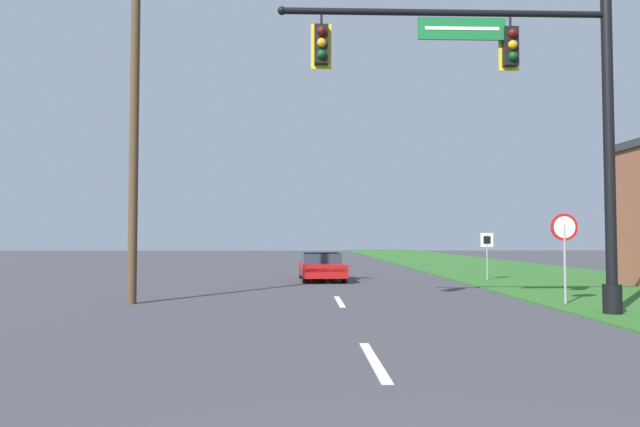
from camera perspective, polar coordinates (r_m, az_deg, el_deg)
grass_verge_right at (r=34.73m, az=17.78°, el=-5.37°), size 10.00×110.00×0.04m
road_center_line at (r=24.78m, az=0.74°, el=-6.74°), size 0.16×34.80×0.01m
signal_mast at (r=15.01m, az=20.39°, el=9.61°), size 8.32×0.47×8.21m
car_ahead at (r=25.02m, az=0.16°, el=-5.33°), size 2.02×4.33×1.19m
stop_sign at (r=17.31m, az=23.25°, el=-2.25°), size 0.76×0.07×2.50m
route_sign_post at (r=25.79m, az=16.35°, el=-3.09°), size 0.55×0.06×2.03m
utility_pole_near at (r=17.41m, az=-18.08°, el=9.22°), size 1.80×0.26×10.37m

